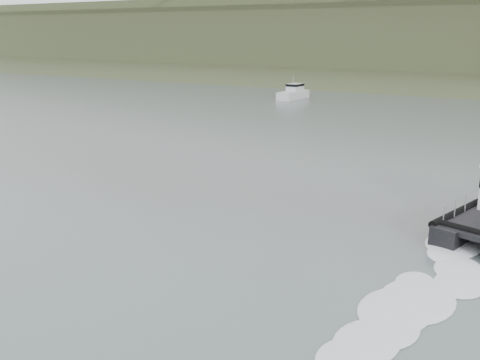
{
  "coord_description": "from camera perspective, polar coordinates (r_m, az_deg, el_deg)",
  "views": [
    {
      "loc": [
        11.2,
        -14.22,
        9.51
      ],
      "look_at": [
        -1.83,
        7.97,
        2.4
      ],
      "focal_mm": 40.0,
      "sensor_mm": 36.0,
      "label": 1
    }
  ],
  "objects": [
    {
      "name": "ground",
      "position": [
        20.45,
        -7.05,
        -12.4
      ],
      "size": [
        400.0,
        400.0,
        0.0
      ],
      "primitive_type": "plane",
      "color": "#4C5B58",
      "rests_on": "ground"
    },
    {
      "name": "motorboat",
      "position": [
        80.64,
        5.74,
        9.23
      ],
      "size": [
        2.57,
        6.51,
        3.51
      ],
      "rotation": [
        0.0,
        0.0,
        -0.07
      ],
      "color": "silver",
      "rests_on": "ground"
    }
  ]
}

